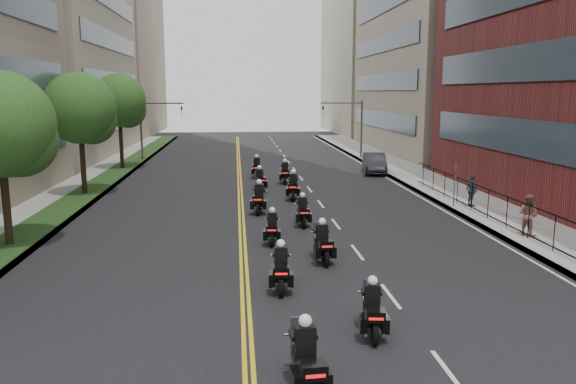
% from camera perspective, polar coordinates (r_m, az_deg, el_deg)
% --- Properties ---
extents(ground, '(160.00, 160.00, 0.00)m').
position_cam_1_polar(ground, '(13.53, 2.56, -18.45)').
color(ground, black).
rests_on(ground, ground).
extents(sidewalk_right, '(4.00, 90.00, 0.15)m').
position_cam_1_polar(sidewalk_right, '(39.74, 14.89, 0.56)').
color(sidewalk_right, gray).
rests_on(sidewalk_right, ground).
extents(sidewalk_left, '(4.00, 90.00, 0.15)m').
position_cam_1_polar(sidewalk_left, '(38.72, -20.70, -0.01)').
color(sidewalk_left, gray).
rests_on(sidewalk_left, ground).
extents(grass_strip, '(2.00, 90.00, 0.04)m').
position_cam_1_polar(grass_strip, '(38.50, -19.56, 0.15)').
color(grass_strip, '#203B15').
rests_on(grass_strip, sidewalk_left).
extents(building_right_tan, '(15.11, 28.00, 30.00)m').
position_cam_1_polar(building_right_tan, '(64.65, 16.49, 17.35)').
color(building_right_tan, '#806C5D').
rests_on(building_right_tan, ground).
extents(building_right_far, '(15.00, 28.00, 26.00)m').
position_cam_1_polar(building_right_far, '(92.93, 9.43, 14.07)').
color(building_right_far, gray).
rests_on(building_right_far, ground).
extents(building_left_far, '(16.00, 28.00, 26.00)m').
position_cam_1_polar(building_left_far, '(92.27, -18.57, 13.72)').
color(building_left_far, '#806C5D').
rests_on(building_left_far, ground).
extents(iron_fence, '(0.05, 28.00, 1.50)m').
position_cam_1_polar(iron_fence, '(27.50, 22.28, -2.29)').
color(iron_fence, black).
rests_on(iron_fence, sidewalk_right).
extents(street_trees, '(4.40, 38.40, 7.98)m').
position_cam_1_polar(street_trees, '(31.81, -22.63, 6.98)').
color(street_trees, black).
rests_on(street_trees, ground).
extents(traffic_signal_right, '(4.09, 0.20, 5.60)m').
position_cam_1_polar(traffic_signal_right, '(54.99, 6.51, 7.22)').
color(traffic_signal_right, '#3F3F44').
rests_on(traffic_signal_right, ground).
extents(traffic_signal_left, '(4.09, 0.20, 5.60)m').
position_cam_1_polar(traffic_signal_left, '(54.41, -13.72, 6.96)').
color(traffic_signal_left, '#3F3F44').
rests_on(traffic_signal_left, ground).
extents(motorcycle_0, '(0.61, 2.34, 1.73)m').
position_cam_1_polar(motorcycle_0, '(12.74, 1.88, -16.90)').
color(motorcycle_0, black).
rests_on(motorcycle_0, ground).
extents(motorcycle_1, '(0.66, 2.17, 1.60)m').
position_cam_1_polar(motorcycle_1, '(15.62, 8.57, -11.93)').
color(motorcycle_1, black).
rests_on(motorcycle_1, ground).
extents(motorcycle_2, '(0.58, 2.26, 1.67)m').
position_cam_1_polar(motorcycle_2, '(18.73, -0.72, -7.93)').
color(motorcycle_2, black).
rests_on(motorcycle_2, ground).
extents(motorcycle_3, '(0.53, 2.29, 1.69)m').
position_cam_1_polar(motorcycle_3, '(21.75, 3.54, -5.34)').
color(motorcycle_3, black).
rests_on(motorcycle_3, ground).
extents(motorcycle_4, '(0.58, 2.12, 1.56)m').
position_cam_1_polar(motorcycle_4, '(24.30, -1.61, -3.79)').
color(motorcycle_4, black).
rests_on(motorcycle_4, ground).
extents(motorcycle_5, '(0.51, 2.19, 1.62)m').
position_cam_1_polar(motorcycle_5, '(27.50, 1.50, -2.09)').
color(motorcycle_5, black).
rests_on(motorcycle_5, ground).
extents(motorcycle_6, '(0.70, 2.46, 1.82)m').
position_cam_1_polar(motorcycle_6, '(30.35, -2.96, -0.78)').
color(motorcycle_6, black).
rests_on(motorcycle_6, ground).
extents(motorcycle_7, '(0.72, 2.45, 1.81)m').
position_cam_1_polar(motorcycle_7, '(34.11, 0.54, 0.45)').
color(motorcycle_7, black).
rests_on(motorcycle_7, ground).
extents(motorcycle_8, '(0.65, 2.30, 1.70)m').
position_cam_1_polar(motorcycle_8, '(36.97, -2.88, 1.13)').
color(motorcycle_8, black).
rests_on(motorcycle_8, ground).
extents(motorcycle_9, '(0.60, 2.37, 1.75)m').
position_cam_1_polar(motorcycle_9, '(40.11, -0.31, 1.88)').
color(motorcycle_9, black).
rests_on(motorcycle_9, ground).
extents(motorcycle_10, '(0.56, 2.40, 1.77)m').
position_cam_1_polar(motorcycle_10, '(42.76, -3.19, 2.40)').
color(motorcycle_10, black).
rests_on(motorcycle_10, ground).
extents(parked_sedan, '(2.46, 5.06, 1.60)m').
position_cam_1_polar(parked_sedan, '(45.70, 8.76, 2.92)').
color(parked_sedan, black).
rests_on(parked_sedan, ground).
extents(pedestrian_b, '(1.06, 1.14, 1.87)m').
position_cam_1_polar(pedestrian_b, '(27.10, 23.21, -2.14)').
color(pedestrian_b, brown).
rests_on(pedestrian_b, sidewalk_right).
extents(pedestrian_c, '(0.56, 1.10, 1.81)m').
position_cam_1_polar(pedestrian_c, '(32.83, 18.17, 0.15)').
color(pedestrian_c, '#3F3E45').
rests_on(pedestrian_c, sidewalk_right).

